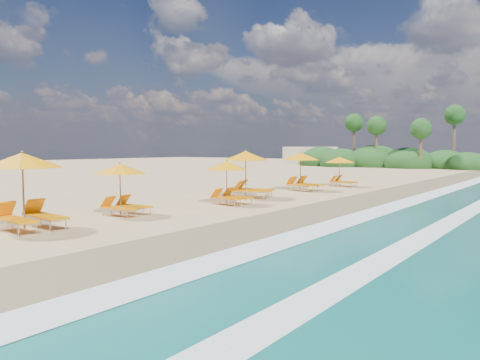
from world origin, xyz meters
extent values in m
plane|color=tan|center=(0.00, 0.00, 0.00)|extent=(160.00, 160.00, 0.00)
cube|color=olive|center=(4.00, 0.00, 0.01)|extent=(4.00, 160.00, 0.01)
cube|color=white|center=(5.50, 0.00, 0.03)|extent=(1.20, 160.00, 0.01)
cube|color=white|center=(8.50, 0.00, 0.02)|extent=(0.80, 160.00, 0.01)
cylinder|color=olive|center=(-2.38, -8.58, 1.21)|extent=(0.06, 0.06, 2.43)
cone|color=#FC9705|center=(-2.38, -8.58, 2.22)|extent=(2.64, 2.64, 0.49)
sphere|color=olive|center=(-2.38, -8.58, 2.49)|extent=(0.09, 0.09, 0.09)
cylinder|color=olive|center=(-2.37, -4.68, 0.99)|extent=(0.05, 0.05, 1.98)
cone|color=#FC9705|center=(-2.37, -4.68, 1.81)|extent=(2.17, 2.17, 0.40)
sphere|color=olive|center=(-2.37, -4.68, 2.03)|extent=(0.07, 0.07, 0.07)
cylinder|color=olive|center=(-1.19, 0.55, 0.98)|extent=(0.05, 0.05, 1.97)
cone|color=#FC9705|center=(-1.19, 0.55, 1.80)|extent=(2.17, 2.17, 0.40)
sphere|color=olive|center=(-1.19, 0.55, 2.02)|extent=(0.07, 0.07, 0.07)
cylinder|color=olive|center=(-2.15, 3.41, 1.21)|extent=(0.06, 0.06, 2.41)
cone|color=#FC9705|center=(-2.15, 3.41, 2.21)|extent=(3.16, 3.16, 0.48)
sphere|color=olive|center=(-2.15, 3.41, 2.48)|extent=(0.09, 0.09, 0.09)
cylinder|color=olive|center=(-1.81, 8.70, 1.15)|extent=(0.06, 0.06, 2.30)
cone|color=#FC9705|center=(-1.81, 8.70, 2.11)|extent=(2.84, 2.84, 0.46)
sphere|color=olive|center=(-1.81, 8.70, 2.36)|extent=(0.08, 0.08, 0.08)
cylinder|color=olive|center=(-1.12, 12.90, 0.99)|extent=(0.05, 0.05, 1.98)
cone|color=#FC9705|center=(-1.12, 12.90, 1.81)|extent=(2.05, 2.05, 0.40)
sphere|color=olive|center=(-1.12, 12.90, 2.03)|extent=(0.07, 0.07, 0.07)
ellipsoid|color=#163D14|center=(-6.00, 45.00, 0.62)|extent=(6.40, 6.40, 4.16)
ellipsoid|color=#163D14|center=(-11.00, 46.00, 0.70)|extent=(7.20, 7.20, 4.68)
ellipsoid|color=#163D14|center=(-15.00, 44.00, 0.58)|extent=(6.00, 6.00, 3.90)
ellipsoid|color=#163D14|center=(-2.00, 47.00, 0.55)|extent=(5.60, 5.60, 3.64)
ellipsoid|color=#163D14|center=(-19.00, 46.00, 0.64)|extent=(6.60, 6.60, 4.29)
ellipsoid|color=#163D14|center=(1.00, 45.00, 0.49)|extent=(5.00, 5.00, 3.25)
cylinder|color=brown|center=(-4.00, 43.00, 2.50)|extent=(0.36, 0.36, 5.00)
sphere|color=#163D14|center=(-4.00, 43.00, 5.00)|extent=(2.60, 2.60, 2.60)
cylinder|color=brown|center=(-10.00, 44.00, 2.80)|extent=(0.36, 0.36, 5.60)
sphere|color=#163D14|center=(-10.00, 44.00, 5.60)|extent=(2.60, 2.60, 2.60)
cylinder|color=brown|center=(-14.00, 46.00, 3.10)|extent=(0.36, 0.36, 6.20)
sphere|color=#163D14|center=(-14.00, 46.00, 6.20)|extent=(2.60, 2.60, 2.60)
cylinder|color=brown|center=(-1.00, 47.00, 3.40)|extent=(0.36, 0.36, 6.80)
sphere|color=#163D14|center=(-1.00, 47.00, 6.80)|extent=(2.60, 2.60, 2.60)
cube|color=beige|center=(-22.00, 48.00, 1.40)|extent=(7.00, 5.00, 2.80)
camera|label=1|loc=(12.10, -16.29, 2.62)|focal=34.43mm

